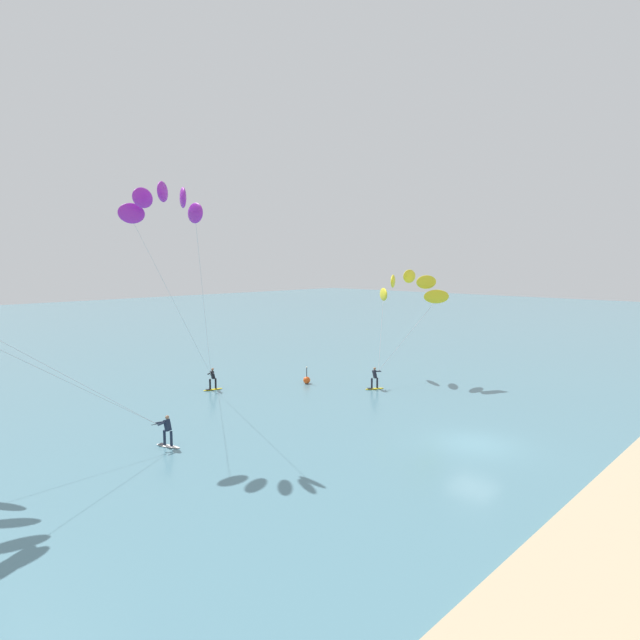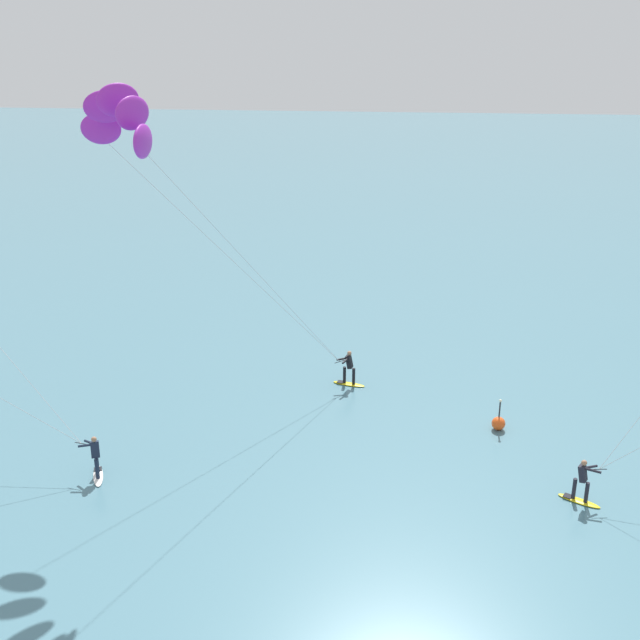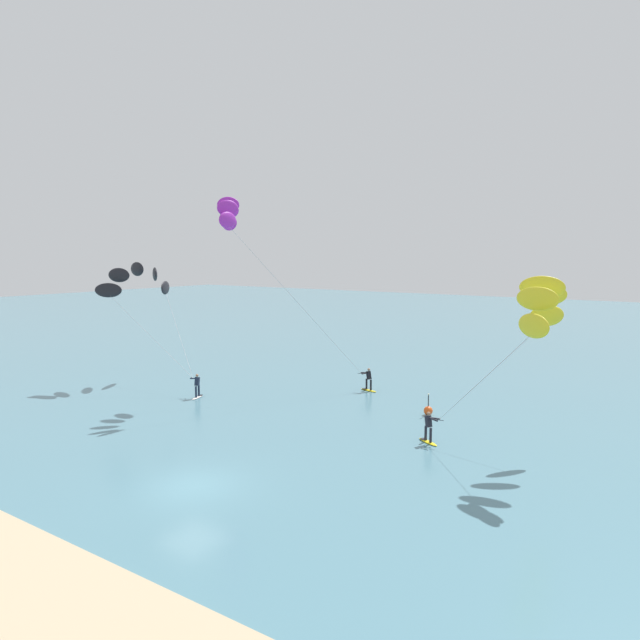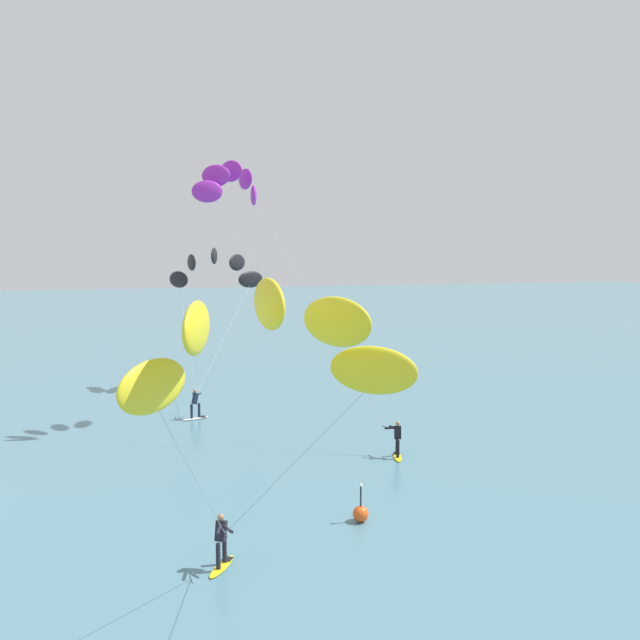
% 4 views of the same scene
% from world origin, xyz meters
% --- Properties ---
extents(ground_plane, '(240.00, 240.00, 0.00)m').
position_xyz_m(ground_plane, '(0.00, 0.00, 0.00)').
color(ground_plane, slate).
extents(kitesurfer_nearshore, '(10.18, 6.34, 9.34)m').
position_xyz_m(kitesurfer_nearshore, '(-19.47, 13.01, 7.73)').
color(kitesurfer_nearshore, white).
rests_on(kitesurfer_nearshore, ground).
extents(kitesurfer_mid_water, '(10.16, 9.03, 13.88)m').
position_xyz_m(kitesurfer_mid_water, '(-9.80, 13.63, 12.18)').
color(kitesurfer_mid_water, yellow).
rests_on(kitesurfer_mid_water, ground).
extents(kitesurfer_far_out, '(7.35, 6.49, 8.96)m').
position_xyz_m(kitesurfer_far_out, '(11.09, 11.94, 7.36)').
color(kitesurfer_far_out, yellow).
rests_on(kitesurfer_far_out, ground).
extents(marker_buoy, '(0.56, 0.56, 1.38)m').
position_xyz_m(marker_buoy, '(3.65, 16.29, 0.30)').
color(marker_buoy, '#EA5119').
rests_on(marker_buoy, ground).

